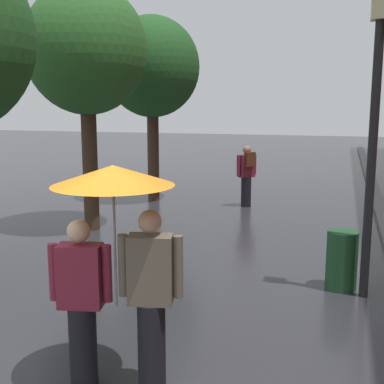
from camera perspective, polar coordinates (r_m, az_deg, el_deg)
kerb_strip at (r=13.48m, az=20.75°, el=-1.60°), size 0.30×36.00×0.12m
street_tree_1 at (r=10.57m, az=-12.06°, el=15.50°), size 2.47×2.47×5.02m
street_tree_2 at (r=13.65m, az=-4.61°, el=13.99°), size 2.53×2.53×4.94m
couple_under_umbrella at (r=4.54m, az=-8.80°, el=-6.02°), size 1.21×1.10×2.11m
street_lamp_post at (r=6.97m, az=20.14°, el=7.17°), size 0.24×0.24×4.00m
litter_bin at (r=7.50m, az=16.80°, el=-7.50°), size 0.44×0.44×0.85m
pedestrian_walking_midground at (r=12.89m, az=6.30°, el=2.04°), size 0.46×0.46×1.58m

